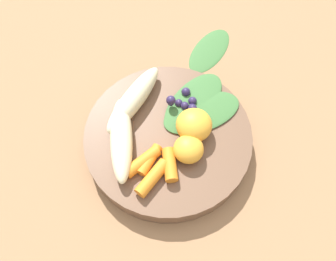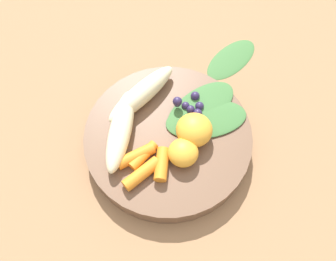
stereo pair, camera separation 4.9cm
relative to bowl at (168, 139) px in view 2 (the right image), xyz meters
The scene contains 14 objects.
ground_plane 0.02m from the bowl, ahead, with size 2.40×2.40×0.00m, color #99704C.
bowl is the anchor object (origin of this frame).
banana_peeled_left 0.07m from the bowl, 109.41° to the left, with size 0.13×0.03×0.03m, color beige.
banana_peeled_right 0.08m from the bowl, 50.72° to the left, with size 0.13×0.03×0.03m, color beige.
orange_segment_near 0.05m from the bowl, 78.83° to the right, with size 0.05×0.05×0.04m, color #F4A833.
orange_segment_far 0.05m from the bowl, 133.58° to the right, with size 0.04×0.04×0.03m, color #F4A833.
carrot_front 0.06m from the bowl, 148.59° to the left, with size 0.02×0.02×0.05m, color orange.
carrot_mid_left 0.06m from the bowl, 155.42° to the left, with size 0.01×0.01×0.05m, color orange.
carrot_mid_right 0.08m from the bowl, 168.79° to the left, with size 0.02×0.02×0.06m, color orange.
carrot_rear 0.06m from the bowl, behind, with size 0.02×0.02×0.05m, color orange.
blueberry_pile 0.06m from the bowl, 25.80° to the right, with size 0.07×0.05×0.03m.
kale_leaf_left 0.06m from the bowl, 50.26° to the right, with size 0.12×0.06×0.01m, color #3D7038.
kale_leaf_right 0.07m from the bowl, 30.93° to the right, with size 0.12×0.06×0.01m, color #3D7038.
kale_leaf_stray 0.20m from the bowl, 16.75° to the right, with size 0.11×0.05×0.01m, color #3D7038.
Camera 2 is at (-0.22, -0.07, 0.48)m, focal length 37.04 mm.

